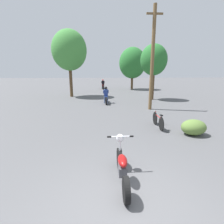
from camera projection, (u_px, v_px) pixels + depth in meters
The scene contains 10 objects.
ground_plane at pixel (126, 208), 3.68m from camera, with size 120.00×120.00×0.00m, color #515154.
utility_pole at pixel (152, 58), 12.02m from camera, with size 1.10×0.24×6.99m.
roadside_tree_right_near at pixel (154, 60), 16.20m from camera, with size 2.49×2.24×5.16m.
roadside_tree_right_far at pixel (132, 63), 24.90m from camera, with size 3.80×3.42×5.95m.
roadside_tree_left at pixel (69, 50), 17.77m from camera, with size 3.54×3.19×6.80m.
roadside_bush at pixel (194, 127), 7.76m from camera, with size 1.10×0.88×0.70m.
motorcycle_foreground at pixel (122, 165), 4.52m from camera, with size 0.73×2.00×1.08m.
motorcycle_rider_lead at pixel (106, 97), 15.10m from camera, with size 0.50×2.14×1.43m.
motorcycle_rider_far at pixel (103, 85), 26.18m from camera, with size 0.50×2.13×1.43m.
bicycle_parked at pixel (158, 120), 8.77m from camera, with size 0.44×1.67×0.78m.
Camera 1 is at (-0.50, -3.07, 2.85)m, focal length 28.00 mm.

